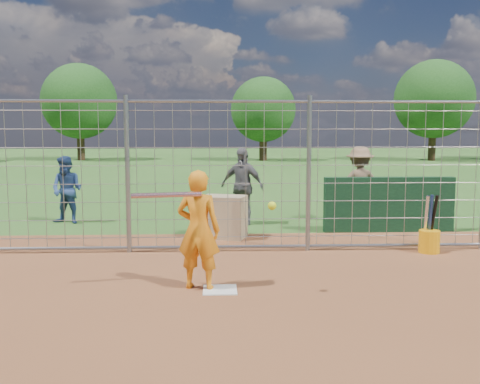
{
  "coord_description": "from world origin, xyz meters",
  "views": [
    {
      "loc": [
        -0.03,
        -6.82,
        2.05
      ],
      "look_at": [
        0.3,
        0.8,
        1.15
      ],
      "focal_mm": 40.0,
      "sensor_mm": 36.0,
      "label": 1
    }
  ],
  "objects_px": {
    "bystander_a": "(67,190)",
    "bystander_c": "(359,184)",
    "bystander_b": "(242,186)",
    "equipment_bin": "(224,217)",
    "batter": "(198,230)",
    "bucket_with_bats": "(429,238)"
  },
  "relations": [
    {
      "from": "bystander_a",
      "to": "bystander_c",
      "type": "relative_size",
      "value": 0.88
    },
    {
      "from": "bystander_c",
      "to": "bystander_b",
      "type": "bearing_deg",
      "value": 6.46
    },
    {
      "from": "bystander_a",
      "to": "equipment_bin",
      "type": "height_order",
      "value": "bystander_a"
    },
    {
      "from": "bystander_b",
      "to": "batter",
      "type": "bearing_deg",
      "value": -71.63
    },
    {
      "from": "batter",
      "to": "bucket_with_bats",
      "type": "height_order",
      "value": "batter"
    },
    {
      "from": "batter",
      "to": "bucket_with_bats",
      "type": "distance_m",
      "value": 4.23
    },
    {
      "from": "bystander_a",
      "to": "equipment_bin",
      "type": "xyz_separation_m",
      "value": [
        3.38,
        -1.7,
        -0.34
      ]
    },
    {
      "from": "bystander_a",
      "to": "batter",
      "type": "bearing_deg",
      "value": -42.25
    },
    {
      "from": "bystander_c",
      "to": "bystander_a",
      "type": "bearing_deg",
      "value": 1.18
    },
    {
      "from": "bystander_a",
      "to": "bystander_c",
      "type": "bearing_deg",
      "value": 15.52
    },
    {
      "from": "bystander_c",
      "to": "batter",
      "type": "bearing_deg",
      "value": 57.14
    },
    {
      "from": "bystander_a",
      "to": "bystander_b",
      "type": "height_order",
      "value": "bystander_b"
    },
    {
      "from": "equipment_bin",
      "to": "bystander_c",
      "type": "bearing_deg",
      "value": 45.54
    },
    {
      "from": "bystander_b",
      "to": "equipment_bin",
      "type": "distance_m",
      "value": 1.53
    },
    {
      "from": "batter",
      "to": "bystander_c",
      "type": "relative_size",
      "value": 0.92
    },
    {
      "from": "bystander_b",
      "to": "equipment_bin",
      "type": "bearing_deg",
      "value": -78.38
    },
    {
      "from": "bystander_a",
      "to": "bucket_with_bats",
      "type": "relative_size",
      "value": 1.51
    },
    {
      "from": "batter",
      "to": "bystander_a",
      "type": "xyz_separation_m",
      "value": [
        -3.02,
        4.94,
        -0.03
      ]
    },
    {
      "from": "bystander_a",
      "to": "bystander_c",
      "type": "xyz_separation_m",
      "value": [
        6.4,
        -0.09,
        0.1
      ]
    },
    {
      "from": "bystander_a",
      "to": "bystander_b",
      "type": "distance_m",
      "value": 3.8
    },
    {
      "from": "batter",
      "to": "bucket_with_bats",
      "type": "xyz_separation_m",
      "value": [
        3.76,
        1.85,
        -0.52
      ]
    },
    {
      "from": "batter",
      "to": "bystander_a",
      "type": "height_order",
      "value": "batter"
    }
  ]
}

